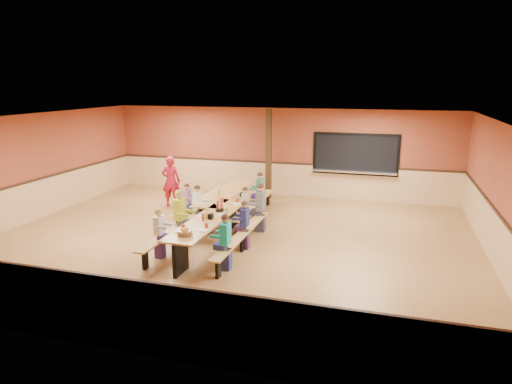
% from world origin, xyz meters
% --- Properties ---
extents(ground, '(12.00, 12.00, 0.00)m').
position_xyz_m(ground, '(0.00, 0.00, 0.00)').
color(ground, brown).
rests_on(ground, ground).
extents(room_envelope, '(12.04, 10.04, 3.02)m').
position_xyz_m(room_envelope, '(0.00, 0.00, 0.69)').
color(room_envelope, brown).
rests_on(room_envelope, ground).
extents(kitchen_pass_through, '(2.78, 0.28, 1.38)m').
position_xyz_m(kitchen_pass_through, '(2.60, 4.96, 1.49)').
color(kitchen_pass_through, black).
rests_on(kitchen_pass_through, ground).
extents(structural_post, '(0.18, 0.18, 3.00)m').
position_xyz_m(structural_post, '(-0.20, 4.40, 1.50)').
color(structural_post, '#332111').
rests_on(structural_post, ground).
extents(cafeteria_table_main, '(1.91, 3.70, 0.74)m').
position_xyz_m(cafeteria_table_main, '(-0.31, -0.63, 0.53)').
color(cafeteria_table_main, tan).
rests_on(cafeteria_table_main, ground).
extents(cafeteria_table_second, '(1.91, 3.70, 0.74)m').
position_xyz_m(cafeteria_table_second, '(-0.80, 1.98, 0.53)').
color(cafeteria_table_second, tan).
rests_on(cafeteria_table_second, ground).
extents(seated_child_white_left, '(0.33, 0.27, 1.13)m').
position_xyz_m(seated_child_white_left, '(-1.13, -1.52, 0.57)').
color(seated_child_white_left, silver).
rests_on(seated_child_white_left, ground).
extents(seated_adult_yellow, '(0.42, 0.34, 1.31)m').
position_xyz_m(seated_adult_yellow, '(-1.13, -0.47, 0.65)').
color(seated_adult_yellow, gold).
rests_on(seated_adult_yellow, ground).
extents(seated_child_grey_left, '(0.36, 0.30, 1.20)m').
position_xyz_m(seated_child_grey_left, '(-1.13, 0.60, 0.60)').
color(seated_child_grey_left, white).
rests_on(seated_child_grey_left, ground).
extents(seated_child_teal_right, '(0.36, 0.30, 1.20)m').
position_xyz_m(seated_child_teal_right, '(0.52, -1.73, 0.60)').
color(seated_child_teal_right, teal).
rests_on(seated_child_teal_right, ground).
extents(seated_child_navy_right, '(0.34, 0.28, 1.15)m').
position_xyz_m(seated_child_navy_right, '(0.52, -0.44, 0.58)').
color(seated_child_navy_right, navy).
rests_on(seated_child_navy_right, ground).
extents(seated_child_char_right, '(0.40, 0.32, 1.26)m').
position_xyz_m(seated_child_char_right, '(0.52, 0.92, 0.63)').
color(seated_child_char_right, '#535A5E').
rests_on(seated_child_char_right, ground).
extents(seated_child_purple_sec, '(0.33, 0.27, 1.12)m').
position_xyz_m(seated_child_purple_sec, '(-1.62, 1.01, 0.56)').
color(seated_child_purple_sec, '#895C95').
rests_on(seated_child_purple_sec, ground).
extents(seated_child_green_sec, '(0.38, 0.31, 1.23)m').
position_xyz_m(seated_child_green_sec, '(0.03, 2.58, 0.62)').
color(seated_child_green_sec, '#317957').
rests_on(seated_child_green_sec, ground).
extents(seated_child_tan_sec, '(0.32, 0.26, 1.11)m').
position_xyz_m(seated_child_tan_sec, '(0.03, 1.13, 0.55)').
color(seated_child_tan_sec, '#BFBC95').
rests_on(seated_child_tan_sec, ground).
extents(standing_woman, '(0.66, 0.51, 1.61)m').
position_xyz_m(standing_woman, '(-2.89, 2.54, 0.80)').
color(standing_woman, '#AA1326').
rests_on(standing_woman, ground).
extents(punch_pitcher, '(0.16, 0.16, 0.22)m').
position_xyz_m(punch_pitcher, '(-0.31, 0.10, 0.85)').
color(punch_pitcher, red).
rests_on(punch_pitcher, cafeteria_table_main).
extents(chip_bowl, '(0.32, 0.32, 0.15)m').
position_xyz_m(chip_bowl, '(-0.31, -1.92, 0.81)').
color(chip_bowl, orange).
rests_on(chip_bowl, cafeteria_table_main).
extents(napkin_dispenser, '(0.10, 0.14, 0.13)m').
position_xyz_m(napkin_dispenser, '(-0.23, -0.69, 0.80)').
color(napkin_dispenser, black).
rests_on(napkin_dispenser, cafeteria_table_main).
extents(condiment_mustard, '(0.06, 0.06, 0.17)m').
position_xyz_m(condiment_mustard, '(-0.34, -0.71, 0.82)').
color(condiment_mustard, yellow).
rests_on(condiment_mustard, cafeteria_table_main).
extents(condiment_ketchup, '(0.06, 0.06, 0.17)m').
position_xyz_m(condiment_ketchup, '(-0.35, -0.86, 0.82)').
color(condiment_ketchup, '#B2140F').
rests_on(condiment_ketchup, cafeteria_table_main).
extents(table_paddle, '(0.16, 0.16, 0.56)m').
position_xyz_m(table_paddle, '(-0.26, -0.02, 0.88)').
color(table_paddle, black).
rests_on(table_paddle, cafeteria_table_main).
extents(place_settings, '(0.65, 3.30, 0.11)m').
position_xyz_m(place_settings, '(-0.31, -0.63, 0.80)').
color(place_settings, beige).
rests_on(place_settings, cafeteria_table_main).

